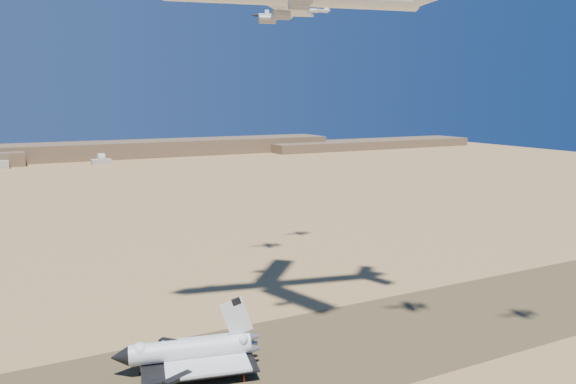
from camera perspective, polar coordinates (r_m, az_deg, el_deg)
name	(u,v)px	position (r m, az deg, el deg)	size (l,w,h in m)	color
ground	(248,368)	(148.70, -4.12, -17.41)	(1200.00, 1200.00, 0.00)	tan
runway	(248,368)	(148.68, -4.12, -17.40)	(600.00, 50.00, 0.06)	brown
ridgeline	(117,152)	(662.65, -17.00, 3.92)	(960.00, 90.00, 18.00)	brown
shuttle	(189,352)	(147.50, -9.99, -15.69)	(36.42, 27.35, 17.94)	silver
crew_a	(244,379)	(141.92, -4.49, -18.38)	(0.65, 0.42, 1.77)	#E5430D
crew_b	(220,376)	(143.84, -6.95, -18.04)	(0.81, 0.47, 1.67)	#E5430D
crew_c	(244,373)	(144.37, -4.54, -17.90)	(0.96, 0.49, 1.64)	#E5430D
chase_jet_c	(274,16)	(210.13, -1.39, 17.46)	(15.19, 8.79, 3.86)	white
chase_jet_d	(314,10)	(232.00, 2.69, 17.96)	(14.10, 7.77, 3.52)	white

